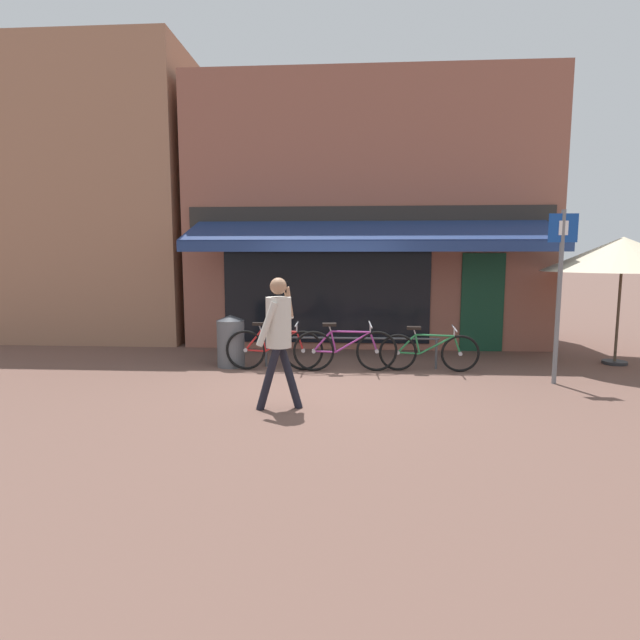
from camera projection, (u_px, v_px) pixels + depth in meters
ground_plane at (327, 384)px, 7.96m from camera, size 160.00×160.00×0.00m
shop_front at (367, 217)px, 12.03m from camera, size 8.13×4.47×5.96m
neighbour_building at (88, 203)px, 12.95m from camera, size 5.89×4.00×6.84m
bike_rack_rail at (350, 342)px, 9.08m from camera, size 3.20×0.04×0.57m
bicycle_red at (274, 349)px, 8.91m from camera, size 1.76×0.52×0.86m
bicycle_purple at (345, 350)px, 8.79m from camera, size 1.85×0.52×0.89m
bicycle_green at (429, 351)px, 8.79m from camera, size 1.76×0.52×0.82m
pedestrian_adult at (279, 328)px, 6.54m from camera, size 0.63×0.50×1.77m
litter_bin at (231, 341)px, 9.20m from camera, size 0.51×0.51×0.96m
parking_sign at (560, 280)px, 7.79m from camera, size 0.44×0.07×2.74m
cafe_parasol at (623, 254)px, 9.20m from camera, size 2.82×2.82×2.39m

